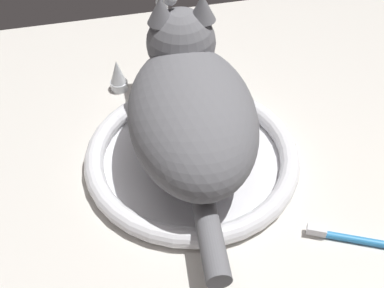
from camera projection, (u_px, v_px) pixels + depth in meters
The scene contains 5 objects.
countertop at pixel (173, 143), 79.56cm from camera, with size 123.37×80.35×3.00cm, color silver.
sink_basin at pixel (192, 156), 73.51cm from camera, with size 32.99×32.99×2.95cm.
faucet at pixel (165, 45), 82.23cm from camera, with size 20.41×10.41×21.85cm.
cat at pixel (190, 102), 68.71cm from camera, with size 21.04×41.00×18.86cm.
toothbrush at pixel (375, 242), 63.40cm from camera, with size 17.63×9.26×1.70cm.
Camera 1 is at (-10.14, -55.33, 57.85)cm, focal length 44.63 mm.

